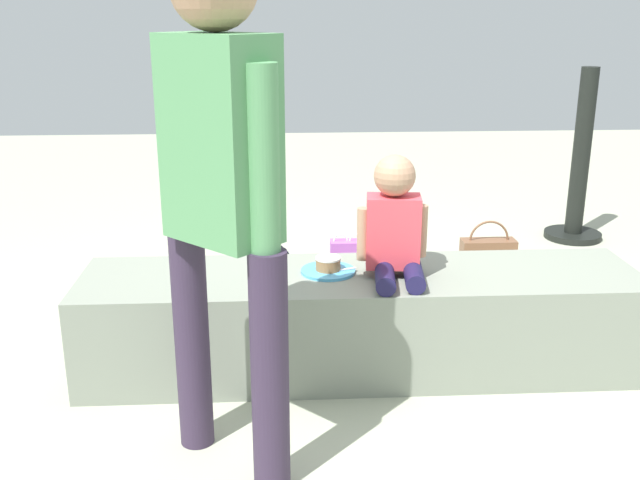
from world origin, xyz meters
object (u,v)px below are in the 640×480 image
object	(u,v)px
handbag_brown_canvas	(488,257)
water_bottle_far_side	(403,256)
child_seated	(395,225)
gift_bag	(348,265)
cake_box_white	(421,289)
cake_plate	(328,267)
adult_standing	(221,174)
party_cup_red	(274,275)
handbag_black_leather	(269,286)
water_bottle_near_gift	(177,273)

from	to	relation	value
handbag_brown_canvas	water_bottle_far_side	bearing A→B (deg)	169.72
child_seated	gift_bag	world-z (taller)	child_seated
water_bottle_far_side	cake_box_white	xyz separation A→B (m)	(0.02, -0.44, -0.03)
handbag_brown_canvas	cake_plate	bearing A→B (deg)	-133.43
adult_standing	handbag_brown_canvas	size ratio (longest dim) A/B	5.02
cake_box_white	water_bottle_far_side	bearing A→B (deg)	92.71
gift_bag	party_cup_red	world-z (taller)	gift_bag
gift_bag	water_bottle_far_side	distance (m)	0.41
water_bottle_far_side	handbag_black_leather	size ratio (longest dim) A/B	0.60
child_seated	cake_plate	distance (m)	0.32
cake_plate	gift_bag	world-z (taller)	cake_plate
cake_plate	handbag_black_leather	xyz separation A→B (m)	(-0.25, 0.60, -0.31)
party_cup_red	cake_box_white	xyz separation A→B (m)	(0.75, -0.28, 0.01)
water_bottle_far_side	party_cup_red	size ratio (longest dim) A/B	1.91
water_bottle_near_gift	handbag_black_leather	distance (m)	0.55
adult_standing	party_cup_red	bearing A→B (deg)	85.31
child_seated	handbag_black_leather	world-z (taller)	child_seated
cake_plate	handbag_brown_canvas	distance (m)	1.43
party_cup_red	handbag_brown_canvas	size ratio (longest dim) A/B	0.35
adult_standing	cake_box_white	bearing A→B (deg)	56.40
cake_plate	child_seated	bearing A→B (deg)	-12.88
gift_bag	cake_box_white	xyz separation A→B (m)	(0.36, -0.20, -0.07)
child_seated	gift_bag	distance (m)	1.04
water_bottle_near_gift	handbag_brown_canvas	distance (m)	1.70
cake_box_white	handbag_brown_canvas	size ratio (longest dim) A/B	1.02
cake_plate	water_bottle_far_side	world-z (taller)	cake_plate
gift_bag	handbag_brown_canvas	size ratio (longest dim) A/B	0.96
cake_plate	party_cup_red	xyz separation A→B (m)	(-0.23, 0.94, -0.38)
water_bottle_far_side	adult_standing	bearing A→B (deg)	-116.01
adult_standing	handbag_brown_canvas	world-z (taller)	adult_standing
water_bottle_near_gift	party_cup_red	bearing A→B (deg)	8.27
gift_bag	party_cup_red	xyz separation A→B (m)	(-0.39, 0.08, -0.08)
adult_standing	party_cup_red	size ratio (longest dim) A/B	14.46
water_bottle_far_side	cake_plate	bearing A→B (deg)	-114.55
cake_box_white	handbag_brown_canvas	world-z (taller)	handbag_brown_canvas
gift_bag	handbag_black_leather	size ratio (longest dim) A/B	0.87
cake_plate	handbag_brown_canvas	world-z (taller)	cake_plate
water_bottle_near_gift	handbag_brown_canvas	size ratio (longest dim) A/B	0.70
water_bottle_far_side	cake_box_white	world-z (taller)	water_bottle_far_side
handbag_black_leather	child_seated	bearing A→B (deg)	-52.64
gift_bag	handbag_black_leather	distance (m)	0.49
cake_plate	cake_box_white	xyz separation A→B (m)	(0.52, 0.66, -0.37)
party_cup_red	cake_box_white	size ratio (longest dim) A/B	0.34
child_seated	adult_standing	world-z (taller)	adult_standing
adult_standing	party_cup_red	xyz separation A→B (m)	(0.13, 1.61, -0.91)
cake_plate	water_bottle_near_gift	size ratio (longest dim) A/B	1.00
adult_standing	water_bottle_far_side	xyz separation A→B (m)	(0.86, 1.76, -0.87)
water_bottle_far_side	handbag_black_leather	world-z (taller)	handbag_black_leather
party_cup_red	water_bottle_near_gift	bearing A→B (deg)	-171.73
adult_standing	gift_bag	distance (m)	1.81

